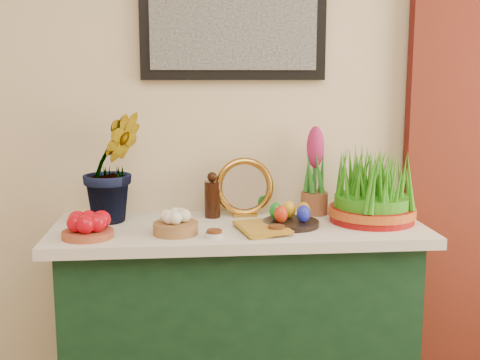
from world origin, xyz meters
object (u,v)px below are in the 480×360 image
at_px(hyacinth_green, 112,149).
at_px(wheatgrass_sabzeh, 373,191).
at_px(mirror, 244,188).
at_px(sideboard, 239,339).
at_px(book, 240,229).

distance_m(hyacinth_green, wheatgrass_sabzeh, 1.01).
height_order(hyacinth_green, mirror, hyacinth_green).
relative_size(sideboard, hyacinth_green, 2.31).
bearing_deg(book, sideboard, 76.33).
relative_size(mirror, wheatgrass_sabzeh, 0.71).
bearing_deg(book, mirror, 70.25).
height_order(book, wheatgrass_sabzeh, wheatgrass_sabzeh).
distance_m(sideboard, hyacinth_green, 0.89).
bearing_deg(wheatgrass_sabzeh, book, -166.70).
bearing_deg(sideboard, hyacinth_green, 168.28).
height_order(sideboard, wheatgrass_sabzeh, wheatgrass_sabzeh).
bearing_deg(mirror, hyacinth_green, -174.88).
height_order(mirror, wheatgrass_sabzeh, wheatgrass_sabzeh).
xyz_separation_m(hyacinth_green, wheatgrass_sabzeh, (0.99, -0.10, -0.16)).
bearing_deg(wheatgrass_sabzeh, hyacinth_green, 174.24).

